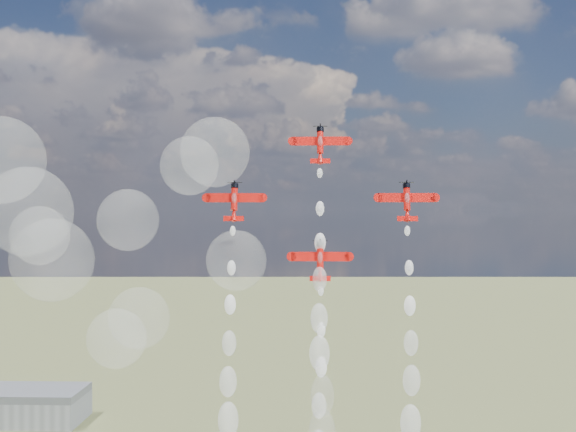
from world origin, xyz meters
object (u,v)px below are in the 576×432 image
(plane_left, at_px, (234,201))
(plane_right, at_px, (407,201))
(plane_lead, at_px, (320,144))
(plane_slot, at_px, (320,260))
(hangar, at_px, (20,405))

(plane_left, relative_size, plane_right, 1.00)
(plane_lead, distance_m, plane_left, 19.60)
(plane_right, bearing_deg, plane_lead, 169.37)
(plane_slot, bearing_deg, plane_lead, 90.00)
(hangar, distance_m, plane_left, 209.41)
(plane_left, bearing_deg, plane_right, 0.00)
(plane_lead, bearing_deg, plane_left, -169.37)
(plane_lead, height_order, plane_slot, plane_lead)
(plane_right, bearing_deg, plane_slot, -169.37)
(plane_lead, height_order, plane_right, plane_lead)
(plane_lead, distance_m, plane_slot, 22.48)
(plane_lead, height_order, plane_left, plane_lead)
(hangar, relative_size, plane_slot, 4.74)
(plane_left, bearing_deg, plane_lead, 10.63)
(plane_lead, bearing_deg, plane_slot, -90.00)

